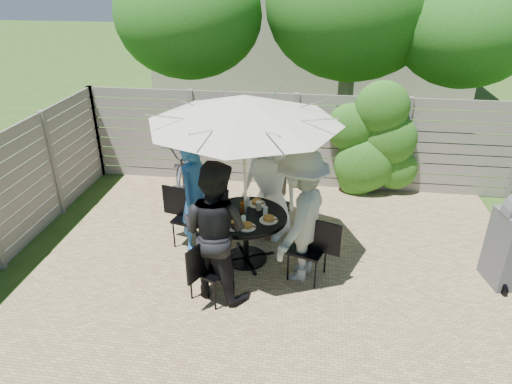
# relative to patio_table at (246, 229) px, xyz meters

# --- Properties ---
(backyard_envelope) EXTENTS (60.00, 60.00, 5.00)m
(backyard_envelope) POSITION_rel_patio_table_xyz_m (0.63, 9.95, 2.08)
(backyard_envelope) COLOR #294816
(backyard_envelope) RESTS_ON ground
(patio_table) EXTENTS (1.47, 1.47, 0.76)m
(patio_table) POSITION_rel_patio_table_xyz_m (0.00, 0.00, 0.00)
(patio_table) COLOR black
(patio_table) RESTS_ON ground
(umbrella) EXTENTS (3.24, 3.24, 2.48)m
(umbrella) POSITION_rel_patio_table_xyz_m (0.00, -0.00, 1.77)
(umbrella) COLOR silver
(umbrella) RESTS_ON ground
(chair_back) EXTENTS (0.58, 0.71, 0.92)m
(chair_back) POSITION_rel_patio_table_xyz_m (0.31, 0.92, -0.25)
(chair_back) COLOR black
(chair_back) RESTS_ON ground
(person_back) EXTENTS (1.03, 0.84, 1.83)m
(person_back) POSITION_rel_patio_table_xyz_m (0.26, 0.79, 0.38)
(person_back) COLOR white
(person_back) RESTS_ON ground
(chair_left) EXTENTS (0.72, 0.55, 0.95)m
(chair_left) POSITION_rel_patio_table_xyz_m (-0.92, 0.30, -0.25)
(chair_left) COLOR black
(chair_left) RESTS_ON ground
(person_left) EXTENTS (0.59, 0.73, 1.74)m
(person_left) POSITION_rel_patio_table_xyz_m (-0.79, 0.26, 0.34)
(person_left) COLOR #265DA8
(person_left) RESTS_ON ground
(chair_front) EXTENTS (0.60, 0.72, 0.94)m
(chair_front) POSITION_rel_patio_table_xyz_m (-0.31, -0.92, -0.25)
(chair_front) COLOR black
(chair_front) RESTS_ON ground
(person_front) EXTENTS (1.10, 0.98, 1.90)m
(person_front) POSITION_rel_patio_table_xyz_m (-0.26, -0.79, 0.42)
(person_front) COLOR black
(person_front) RESTS_ON ground
(chair_right) EXTENTS (0.73, 0.58, 0.95)m
(chair_right) POSITION_rel_patio_table_xyz_m (0.92, -0.31, -0.25)
(chair_right) COLOR black
(chair_right) RESTS_ON ground
(person_right) EXTENTS (1.05, 1.38, 1.89)m
(person_right) POSITION_rel_patio_table_xyz_m (0.79, -0.26, 0.41)
(person_right) COLOR #979995
(person_right) RESTS_ON ground
(plate_back) EXTENTS (0.26, 0.26, 0.06)m
(plate_back) POSITION_rel_patio_table_xyz_m (0.11, 0.34, 0.26)
(plate_back) COLOR white
(plate_back) RESTS_ON patio_table
(plate_left) EXTENTS (0.26, 0.26, 0.06)m
(plate_left) POSITION_rel_patio_table_xyz_m (-0.34, 0.11, 0.26)
(plate_left) COLOR white
(plate_left) RESTS_ON patio_table
(plate_front) EXTENTS (0.26, 0.26, 0.06)m
(plate_front) POSITION_rel_patio_table_xyz_m (-0.11, -0.34, 0.26)
(plate_front) COLOR white
(plate_front) RESTS_ON patio_table
(plate_right) EXTENTS (0.26, 0.26, 0.06)m
(plate_right) POSITION_rel_patio_table_xyz_m (0.34, -0.11, 0.26)
(plate_right) COLOR white
(plate_right) RESTS_ON patio_table
(plate_extra) EXTENTS (0.24, 0.24, 0.06)m
(plate_extra) POSITION_rel_patio_table_xyz_m (0.08, -0.34, 0.26)
(plate_extra) COLOR white
(plate_extra) RESTS_ON patio_table
(glass_back) EXTENTS (0.07, 0.07, 0.14)m
(glass_back) POSITION_rel_patio_table_xyz_m (-0.02, 0.28, 0.30)
(glass_back) COLOR silver
(glass_back) RESTS_ON patio_table
(glass_left) EXTENTS (0.07, 0.07, 0.14)m
(glass_left) POSITION_rel_patio_table_xyz_m (-0.28, -0.02, 0.30)
(glass_left) COLOR silver
(glass_left) RESTS_ON patio_table
(glass_front) EXTENTS (0.07, 0.07, 0.14)m
(glass_front) POSITION_rel_patio_table_xyz_m (0.02, -0.28, 0.30)
(glass_front) COLOR silver
(glass_front) RESTS_ON patio_table
(glass_right) EXTENTS (0.07, 0.07, 0.14)m
(glass_right) POSITION_rel_patio_table_xyz_m (0.28, 0.02, 0.30)
(glass_right) COLOR silver
(glass_right) RESTS_ON patio_table
(syrup_jug) EXTENTS (0.09, 0.09, 0.16)m
(syrup_jug) POSITION_rel_patio_table_xyz_m (-0.04, 0.07, 0.31)
(syrup_jug) COLOR #59280C
(syrup_jug) RESTS_ON patio_table
(coffee_cup) EXTENTS (0.08, 0.08, 0.12)m
(coffee_cup) POSITION_rel_patio_table_xyz_m (0.16, 0.18, 0.29)
(coffee_cup) COLOR #C6B293
(coffee_cup) RESTS_ON patio_table
(bicycle) EXTENTS (0.96, 2.12, 1.08)m
(bicycle) POSITION_rel_patio_table_xyz_m (-1.49, 2.26, 0.01)
(bicycle) COLOR #333338
(bicycle) RESTS_ON ground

